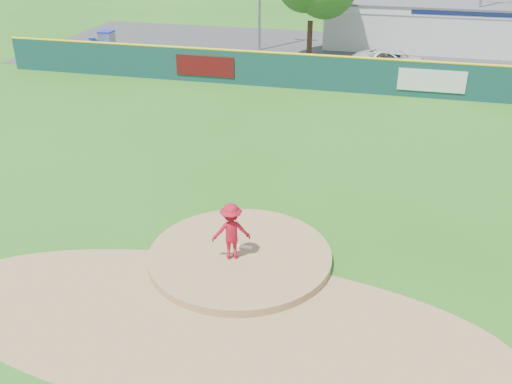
% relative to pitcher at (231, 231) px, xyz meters
% --- Properties ---
extents(ground, '(120.00, 120.00, 0.00)m').
position_rel_pitcher_xyz_m(ground, '(0.17, 0.28, -1.12)').
color(ground, '#286B19').
rests_on(ground, ground).
extents(pitchers_mound, '(5.50, 5.50, 0.50)m').
position_rel_pitcher_xyz_m(pitchers_mound, '(0.17, 0.28, -1.12)').
color(pitchers_mound, '#9E774C').
rests_on(pitchers_mound, ground).
extents(pitching_rubber, '(0.60, 0.15, 0.04)m').
position_rel_pitcher_xyz_m(pitching_rubber, '(0.17, 0.58, -0.85)').
color(pitching_rubber, white).
rests_on(pitching_rubber, pitchers_mound).
extents(infield_dirt_arc, '(15.40, 15.40, 0.01)m').
position_rel_pitcher_xyz_m(infield_dirt_arc, '(0.17, -2.72, -1.12)').
color(infield_dirt_arc, '#9E774C').
rests_on(infield_dirt_arc, ground).
extents(parking_lot, '(44.00, 16.00, 0.02)m').
position_rel_pitcher_xyz_m(parking_lot, '(0.17, 27.28, -1.11)').
color(parking_lot, '#38383A').
rests_on(parking_lot, ground).
extents(pitcher, '(1.29, 1.01, 1.75)m').
position_rel_pitcher_xyz_m(pitcher, '(0.00, 0.00, 0.00)').
color(pitcher, '#B00F25').
rests_on(pitcher, pitchers_mound).
extents(van, '(5.48, 3.60, 1.40)m').
position_rel_pitcher_xyz_m(van, '(3.83, 23.15, -0.40)').
color(van, silver).
rests_on(van, parking_lot).
extents(pool_building_grp, '(15.20, 8.20, 3.31)m').
position_rel_pitcher_xyz_m(pool_building_grp, '(6.17, 32.28, 0.54)').
color(pool_building_grp, silver).
rests_on(pool_building_grp, ground).
extents(fence_banners, '(16.58, 0.04, 1.20)m').
position_rel_pitcher_xyz_m(fence_banners, '(-0.44, 18.20, -0.12)').
color(fence_banners, '#540C0D').
rests_on(fence_banners, ground).
extents(playground_slide, '(0.96, 2.71, 1.50)m').
position_rel_pitcher_xyz_m(playground_slide, '(-16.36, 24.01, -0.36)').
color(playground_slide, '#1A23E0').
rests_on(playground_slide, ground).
extents(outfield_fence, '(40.00, 0.14, 2.07)m').
position_rel_pitcher_xyz_m(outfield_fence, '(0.17, 18.28, -0.03)').
color(outfield_fence, '#123C3C').
rests_on(outfield_fence, ground).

